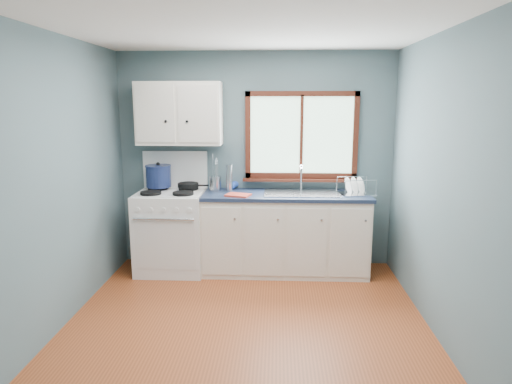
{
  "coord_description": "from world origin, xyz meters",
  "views": [
    {
      "loc": [
        0.26,
        -3.54,
        1.93
      ],
      "look_at": [
        0.05,
        0.9,
        1.05
      ],
      "focal_mm": 32.0,
      "sensor_mm": 36.0,
      "label": 1
    }
  ],
  "objects_px": {
    "base_cabinets": "(285,237)",
    "skillet": "(188,185)",
    "gas_range": "(172,229)",
    "utensil_crock": "(215,183)",
    "stockpot": "(158,176)",
    "dish_rack": "(355,190)",
    "thermos": "(229,178)",
    "sink": "(302,199)"
  },
  "relations": [
    {
      "from": "base_cabinets",
      "to": "dish_rack",
      "type": "relative_size",
      "value": 4.35
    },
    {
      "from": "stockpot",
      "to": "gas_range",
      "type": "bearing_deg",
      "value": -39.03
    },
    {
      "from": "gas_range",
      "to": "utensil_crock",
      "type": "height_order",
      "value": "gas_range"
    },
    {
      "from": "sink",
      "to": "thermos",
      "type": "distance_m",
      "value": 0.86
    },
    {
      "from": "base_cabinets",
      "to": "skillet",
      "type": "distance_m",
      "value": 1.26
    },
    {
      "from": "base_cabinets",
      "to": "skillet",
      "type": "bearing_deg",
      "value": 174.34
    },
    {
      "from": "base_cabinets",
      "to": "skillet",
      "type": "xyz_separation_m",
      "value": [
        -1.12,
        0.11,
        0.57
      ]
    },
    {
      "from": "utensil_crock",
      "to": "dish_rack",
      "type": "height_order",
      "value": "utensil_crock"
    },
    {
      "from": "base_cabinets",
      "to": "thermos",
      "type": "xyz_separation_m",
      "value": [
        -0.64,
        0.09,
        0.66
      ]
    },
    {
      "from": "gas_range",
      "to": "skillet",
      "type": "bearing_deg",
      "value": 35.27
    },
    {
      "from": "base_cabinets",
      "to": "thermos",
      "type": "distance_m",
      "value": 0.93
    },
    {
      "from": "gas_range",
      "to": "stockpot",
      "type": "xyz_separation_m",
      "value": [
        -0.16,
        0.13,
        0.6
      ]
    },
    {
      "from": "thermos",
      "to": "stockpot",
      "type": "bearing_deg",
      "value": 178.55
    },
    {
      "from": "base_cabinets",
      "to": "dish_rack",
      "type": "bearing_deg",
      "value": -1.25
    },
    {
      "from": "gas_range",
      "to": "thermos",
      "type": "xyz_separation_m",
      "value": [
        0.66,
        0.11,
        0.58
      ]
    },
    {
      "from": "gas_range",
      "to": "sink",
      "type": "xyz_separation_m",
      "value": [
        1.49,
        0.02,
        0.37
      ]
    },
    {
      "from": "skillet",
      "to": "stockpot",
      "type": "xyz_separation_m",
      "value": [
        -0.35,
        0.0,
        0.11
      ]
    },
    {
      "from": "gas_range",
      "to": "dish_rack",
      "type": "relative_size",
      "value": 3.2
    },
    {
      "from": "sink",
      "to": "dish_rack",
      "type": "relative_size",
      "value": 1.98
    },
    {
      "from": "thermos",
      "to": "utensil_crock",
      "type": "bearing_deg",
      "value": 168.38
    },
    {
      "from": "dish_rack",
      "to": "utensil_crock",
      "type": "bearing_deg",
      "value": 162.57
    },
    {
      "from": "gas_range",
      "to": "sink",
      "type": "distance_m",
      "value": 1.53
    },
    {
      "from": "base_cabinets",
      "to": "dish_rack",
      "type": "distance_m",
      "value": 0.96
    },
    {
      "from": "gas_range",
      "to": "skillet",
      "type": "distance_m",
      "value": 0.54
    },
    {
      "from": "base_cabinets",
      "to": "stockpot",
      "type": "distance_m",
      "value": 1.62
    },
    {
      "from": "base_cabinets",
      "to": "thermos",
      "type": "height_order",
      "value": "thermos"
    },
    {
      "from": "stockpot",
      "to": "dish_rack",
      "type": "relative_size",
      "value": 0.72
    },
    {
      "from": "sink",
      "to": "thermos",
      "type": "xyz_separation_m",
      "value": [
        -0.82,
        0.09,
        0.22
      ]
    },
    {
      "from": "gas_range",
      "to": "utensil_crock",
      "type": "xyz_separation_m",
      "value": [
        0.5,
        0.15,
        0.51
      ]
    },
    {
      "from": "dish_rack",
      "to": "stockpot",
      "type": "bearing_deg",
      "value": 164.43
    },
    {
      "from": "gas_range",
      "to": "base_cabinets",
      "type": "height_order",
      "value": "gas_range"
    },
    {
      "from": "stockpot",
      "to": "thermos",
      "type": "distance_m",
      "value": 0.82
    },
    {
      "from": "base_cabinets",
      "to": "utensil_crock",
      "type": "relative_size",
      "value": 4.35
    },
    {
      "from": "utensil_crock",
      "to": "dish_rack",
      "type": "distance_m",
      "value": 1.59
    },
    {
      "from": "base_cabinets",
      "to": "stockpot",
      "type": "xyz_separation_m",
      "value": [
        -1.47,
        0.11,
        0.68
      ]
    },
    {
      "from": "sink",
      "to": "dish_rack",
      "type": "bearing_deg",
      "value": -1.58
    },
    {
      "from": "base_cabinets",
      "to": "thermos",
      "type": "relative_size",
      "value": 6.0
    },
    {
      "from": "stockpot",
      "to": "skillet",
      "type": "bearing_deg",
      "value": -0.52
    },
    {
      "from": "gas_range",
      "to": "stockpot",
      "type": "relative_size",
      "value": 4.45
    },
    {
      "from": "base_cabinets",
      "to": "thermos",
      "type": "bearing_deg",
      "value": 171.75
    },
    {
      "from": "gas_range",
      "to": "sink",
      "type": "bearing_deg",
      "value": 0.71
    },
    {
      "from": "sink",
      "to": "thermos",
      "type": "bearing_deg",
      "value": 173.51
    }
  ]
}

